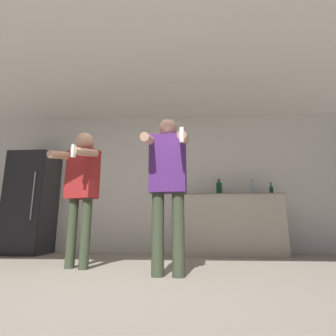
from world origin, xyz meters
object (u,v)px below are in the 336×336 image
at_px(bottle_brown_liquor, 271,191).
at_px(bottle_green_wine, 253,189).
at_px(person_man_side, 81,181).
at_px(bottle_short_whiskey, 219,189).
at_px(person_woman_foreground, 168,179).
at_px(refrigerator, 31,202).

distance_m(bottle_brown_liquor, bottle_green_wine, 0.31).
xyz_separation_m(bottle_brown_liquor, person_man_side, (-2.72, -1.53, -0.06)).
height_order(bottle_short_whiskey, person_woman_foreground, person_woman_foreground).
relative_size(bottle_short_whiskey, person_man_side, 0.19).
xyz_separation_m(refrigerator, bottle_brown_liquor, (4.17, 0.11, 0.19)).
bearing_deg(person_man_side, bottle_brown_liquor, 29.45).
height_order(bottle_green_wine, person_man_side, person_man_side).
xyz_separation_m(person_woman_foreground, person_man_side, (-1.06, 0.40, 0.05)).
bearing_deg(refrigerator, person_man_side, -44.46).
height_order(refrigerator, person_woman_foreground, refrigerator).
bearing_deg(bottle_green_wine, person_man_side, -147.49).
bearing_deg(bottle_short_whiskey, person_man_side, -140.07).
bearing_deg(bottle_green_wine, bottle_brown_liquor, 0.00).
bearing_deg(person_woman_foreground, refrigerator, 144.05).
bearing_deg(bottle_brown_liquor, refrigerator, -178.50).
distance_m(refrigerator, bottle_green_wine, 3.86).
distance_m(refrigerator, bottle_short_whiskey, 3.29).
distance_m(refrigerator, person_man_side, 2.04).
relative_size(bottle_brown_liquor, bottle_short_whiskey, 0.77).
bearing_deg(bottle_green_wine, person_woman_foreground, -124.83).
xyz_separation_m(bottle_short_whiskey, person_woman_foreground, (-0.77, -1.93, -0.16)).
bearing_deg(person_woman_foreground, bottle_short_whiskey, 68.26).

